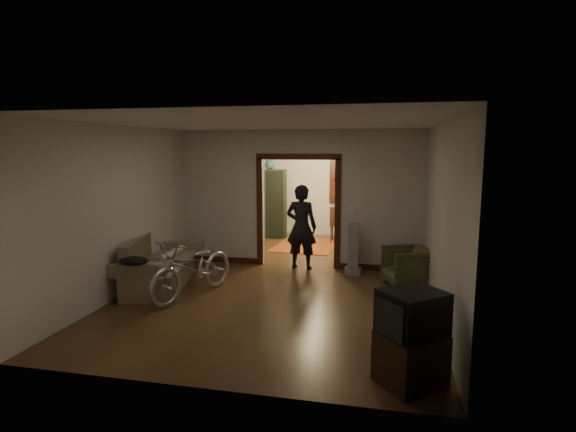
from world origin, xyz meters
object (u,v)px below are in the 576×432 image
(armchair, at_px, (407,266))
(desk, at_px, (357,228))
(bicycle, at_px, (193,267))
(person, at_px, (301,227))
(locker, at_px, (270,203))
(sofa, at_px, (160,261))

(armchair, relative_size, desk, 0.87)
(bicycle, relative_size, desk, 2.10)
(bicycle, height_order, person, person)
(locker, xyz_separation_m, desk, (2.39, 0.01, -0.60))
(sofa, height_order, person, person)
(sofa, distance_m, bicycle, 0.93)
(armchair, relative_size, locker, 0.41)
(bicycle, height_order, desk, bicycle)
(sofa, bearing_deg, desk, 42.43)
(bicycle, xyz_separation_m, desk, (2.35, 5.25, -0.16))
(sofa, bearing_deg, armchair, -2.12)
(person, relative_size, desk, 1.94)
(sofa, distance_m, armchair, 4.40)
(bicycle, distance_m, locker, 5.25)
(sofa, height_order, armchair, sofa)
(bicycle, bearing_deg, person, 74.10)
(sofa, relative_size, bicycle, 1.04)
(armchair, distance_m, person, 2.25)
(person, bearing_deg, armchair, 165.81)
(sofa, height_order, desk, sofa)
(bicycle, xyz_separation_m, person, (1.42, 2.09, 0.37))
(sofa, xyz_separation_m, locker, (0.79, 4.82, 0.48))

